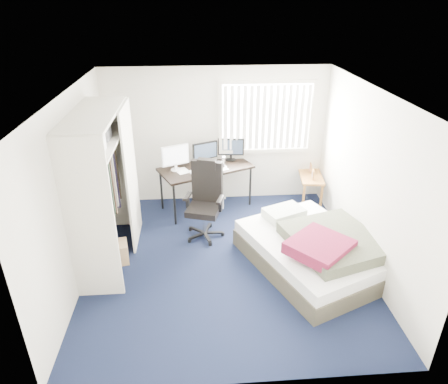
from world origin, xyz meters
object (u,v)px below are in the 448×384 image
object	(u,v)px
office_chair	(205,208)
bed	(315,249)
desk	(205,166)
nightstand	(311,178)

from	to	relation	value
office_chair	bed	xyz separation A→B (m)	(1.54, -1.00, -0.21)
desk	office_chair	size ratio (longest dim) A/B	1.41
desk	nightstand	bearing A→B (deg)	1.35
office_chair	desk	bearing A→B (deg)	87.66
desk	bed	xyz separation A→B (m)	(1.50, -1.96, -0.54)
bed	desk	bearing A→B (deg)	127.44
office_chair	nightstand	distance (m)	2.25
desk	bed	world-z (taller)	desk
desk	office_chair	bearing A→B (deg)	-92.34
office_chair	bed	distance (m)	1.85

